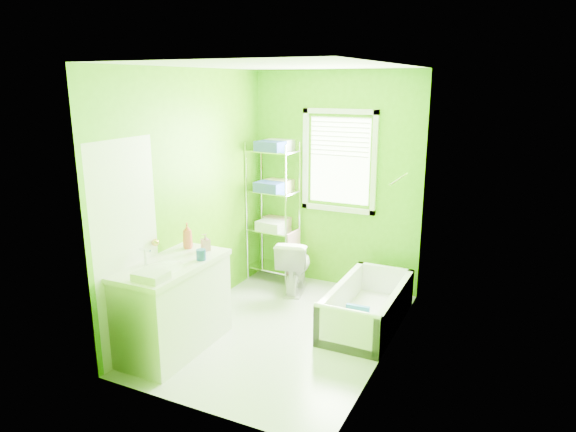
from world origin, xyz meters
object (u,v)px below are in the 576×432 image
at_px(toilet, 295,265).
at_px(wire_shelf_unit, 275,196).
at_px(vanity, 173,303).
at_px(bathtub, 366,312).

distance_m(toilet, wire_shelf_unit, 0.88).
relative_size(toilet, wire_shelf_unit, 0.37).
xyz_separation_m(toilet, wire_shelf_unit, (-0.38, 0.24, 0.76)).
xyz_separation_m(toilet, vanity, (-0.44, -1.76, 0.13)).
distance_m(bathtub, toilet, 1.19).
bearing_deg(vanity, toilet, 75.99).
xyz_separation_m(bathtub, toilet, (-1.06, 0.51, 0.19)).
relative_size(toilet, vanity, 0.58).
bearing_deg(wire_shelf_unit, bathtub, -27.73).
bearing_deg(bathtub, toilet, 154.08).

